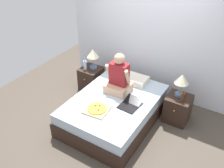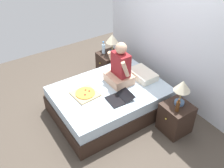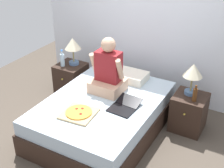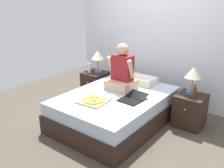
{
  "view_description": "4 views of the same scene",
  "coord_description": "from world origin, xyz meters",
  "px_view_note": "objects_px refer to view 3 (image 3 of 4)",
  "views": [
    {
      "loc": [
        1.89,
        -3.14,
        3.23
      ],
      "look_at": [
        -0.09,
        0.05,
        0.77
      ],
      "focal_mm": 40.0,
      "sensor_mm": 36.0,
      "label": 1
    },
    {
      "loc": [
        2.91,
        -1.88,
        3.15
      ],
      "look_at": [
        0.08,
        -0.01,
        0.66
      ],
      "focal_mm": 40.0,
      "sensor_mm": 36.0,
      "label": 2
    },
    {
      "loc": [
        1.85,
        -3.03,
        2.7
      ],
      "look_at": [
        0.13,
        0.01,
        0.78
      ],
      "focal_mm": 50.0,
      "sensor_mm": 36.0,
      "label": 3
    },
    {
      "loc": [
        2.21,
        -2.99,
        2.02
      ],
      "look_at": [
        0.01,
        -0.11,
        0.72
      ],
      "focal_mm": 40.0,
      "sensor_mm": 36.0,
      "label": 4
    }
  ],
  "objects_px": {
    "beer_bottle": "(195,94)",
    "laptop": "(124,107)",
    "nightstand_left": "(71,79)",
    "nightstand_right": "(189,112)",
    "lamp_on_left_nightstand": "(73,46)",
    "person_seated": "(108,72)",
    "water_bottle": "(62,60)",
    "bed": "(103,116)",
    "lamp_on_right_nightstand": "(193,72)",
    "pizza_box": "(79,113)"
  },
  "relations": [
    {
      "from": "bed",
      "to": "lamp_on_right_nightstand",
      "type": "relative_size",
      "value": 4.38
    },
    {
      "from": "lamp_on_left_nightstand",
      "to": "person_seated",
      "type": "distance_m",
      "value": 0.99
    },
    {
      "from": "beer_bottle",
      "to": "laptop",
      "type": "distance_m",
      "value": 0.95
    },
    {
      "from": "nightstand_right",
      "to": "laptop",
      "type": "relative_size",
      "value": 1.22
    },
    {
      "from": "lamp_on_right_nightstand",
      "to": "person_seated",
      "type": "relative_size",
      "value": 0.58
    },
    {
      "from": "nightstand_right",
      "to": "beer_bottle",
      "type": "xyz_separation_m",
      "value": [
        0.07,
        -0.1,
        0.36
      ]
    },
    {
      "from": "lamp_on_left_nightstand",
      "to": "person_seated",
      "type": "height_order",
      "value": "person_seated"
    },
    {
      "from": "laptop",
      "to": "bed",
      "type": "bearing_deg",
      "value": 172.82
    },
    {
      "from": "nightstand_left",
      "to": "lamp_on_left_nightstand",
      "type": "height_order",
      "value": "lamp_on_left_nightstand"
    },
    {
      "from": "lamp_on_right_nightstand",
      "to": "nightstand_left",
      "type": "bearing_deg",
      "value": -178.55
    },
    {
      "from": "beer_bottle",
      "to": "laptop",
      "type": "height_order",
      "value": "beer_bottle"
    },
    {
      "from": "person_seated",
      "to": "nightstand_left",
      "type": "bearing_deg",
      "value": 157.96
    },
    {
      "from": "water_bottle",
      "to": "bed",
      "type": "bearing_deg",
      "value": -27.02
    },
    {
      "from": "person_seated",
      "to": "pizza_box",
      "type": "xyz_separation_m",
      "value": [
        -0.01,
        -0.7,
        -0.27
      ]
    },
    {
      "from": "lamp_on_left_nightstand",
      "to": "nightstand_right",
      "type": "relative_size",
      "value": 0.85
    },
    {
      "from": "pizza_box",
      "to": "laptop",
      "type": "bearing_deg",
      "value": 42.87
    },
    {
      "from": "nightstand_left",
      "to": "lamp_on_left_nightstand",
      "type": "relative_size",
      "value": 1.18
    },
    {
      "from": "nightstand_left",
      "to": "nightstand_right",
      "type": "height_order",
      "value": "same"
    },
    {
      "from": "lamp_on_left_nightstand",
      "to": "beer_bottle",
      "type": "xyz_separation_m",
      "value": [
        2.04,
        -0.15,
        -0.23
      ]
    },
    {
      "from": "water_bottle",
      "to": "person_seated",
      "type": "height_order",
      "value": "person_seated"
    },
    {
      "from": "water_bottle",
      "to": "pizza_box",
      "type": "xyz_separation_m",
      "value": [
        1.0,
        -0.99,
        -0.12
      ]
    },
    {
      "from": "person_seated",
      "to": "lamp_on_left_nightstand",
      "type": "bearing_deg",
      "value": 154.39
    },
    {
      "from": "bed",
      "to": "pizza_box",
      "type": "distance_m",
      "value": 0.52
    },
    {
      "from": "lamp_on_right_nightstand",
      "to": "pizza_box",
      "type": "height_order",
      "value": "lamp_on_right_nightstand"
    },
    {
      "from": "laptop",
      "to": "nightstand_right",
      "type": "bearing_deg",
      "value": 45.62
    },
    {
      "from": "bed",
      "to": "person_seated",
      "type": "distance_m",
      "value": 0.61
    },
    {
      "from": "nightstand_right",
      "to": "laptop",
      "type": "distance_m",
      "value": 0.99
    },
    {
      "from": "lamp_on_left_nightstand",
      "to": "person_seated",
      "type": "bearing_deg",
      "value": -25.61
    },
    {
      "from": "lamp_on_left_nightstand",
      "to": "beer_bottle",
      "type": "bearing_deg",
      "value": -4.21
    },
    {
      "from": "pizza_box",
      "to": "person_seated",
      "type": "bearing_deg",
      "value": 88.81
    },
    {
      "from": "lamp_on_left_nightstand",
      "to": "pizza_box",
      "type": "distance_m",
      "value": 1.47
    },
    {
      "from": "bed",
      "to": "water_bottle",
      "type": "height_order",
      "value": "water_bottle"
    },
    {
      "from": "lamp_on_left_nightstand",
      "to": "nightstand_left",
      "type": "bearing_deg",
      "value": -128.63
    },
    {
      "from": "laptop",
      "to": "lamp_on_right_nightstand",
      "type": "bearing_deg",
      "value": 48.94
    },
    {
      "from": "bed",
      "to": "beer_bottle",
      "type": "bearing_deg",
      "value": 26.81
    },
    {
      "from": "beer_bottle",
      "to": "pizza_box",
      "type": "height_order",
      "value": "beer_bottle"
    },
    {
      "from": "bed",
      "to": "nightstand_left",
      "type": "xyz_separation_m",
      "value": [
        -1.0,
        0.64,
        0.02
      ]
    },
    {
      "from": "lamp_on_right_nightstand",
      "to": "pizza_box",
      "type": "relative_size",
      "value": 1.04
    },
    {
      "from": "water_bottle",
      "to": "lamp_on_right_nightstand",
      "type": "distance_m",
      "value": 2.08
    },
    {
      "from": "beer_bottle",
      "to": "water_bottle",
      "type": "bearing_deg",
      "value": 179.73
    },
    {
      "from": "beer_bottle",
      "to": "laptop",
      "type": "xyz_separation_m",
      "value": [
        -0.74,
        -0.59,
        -0.1
      ]
    },
    {
      "from": "lamp_on_left_nightstand",
      "to": "beer_bottle",
      "type": "distance_m",
      "value": 2.06
    },
    {
      "from": "nightstand_left",
      "to": "lamp_on_right_nightstand",
      "type": "distance_m",
      "value": 2.07
    },
    {
      "from": "bed",
      "to": "beer_bottle",
      "type": "relative_size",
      "value": 8.57
    },
    {
      "from": "beer_bottle",
      "to": "lamp_on_left_nightstand",
      "type": "bearing_deg",
      "value": 175.79
    },
    {
      "from": "water_bottle",
      "to": "nightstand_right",
      "type": "distance_m",
      "value": 2.13
    },
    {
      "from": "beer_bottle",
      "to": "laptop",
      "type": "relative_size",
      "value": 0.53
    },
    {
      "from": "nightstand_left",
      "to": "water_bottle",
      "type": "distance_m",
      "value": 0.4
    },
    {
      "from": "bed",
      "to": "nightstand_right",
      "type": "distance_m",
      "value": 1.19
    },
    {
      "from": "lamp_on_left_nightstand",
      "to": "pizza_box",
      "type": "height_order",
      "value": "lamp_on_left_nightstand"
    }
  ]
}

